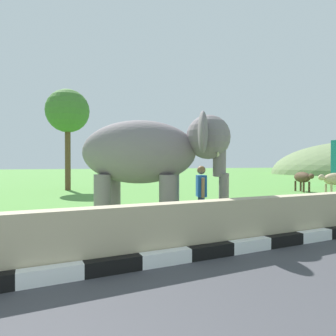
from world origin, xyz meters
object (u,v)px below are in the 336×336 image
elephant (152,154)px  cow_near (334,180)px  person_handler (201,193)px  cow_mid (303,178)px

elephant → cow_near: bearing=15.2°
cow_near → person_handler: bearing=-160.7°
cow_near → cow_mid: 2.37m
person_handler → cow_mid: bearing=28.8°
person_handler → cow_near: person_handler is taller
elephant → cow_mid: size_ratio=2.06×
cow_near → cow_mid: bearing=81.7°
cow_mid → cow_near: bearing=-98.3°
elephant → person_handler: bearing=-21.6°
cow_near → cow_mid: same height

